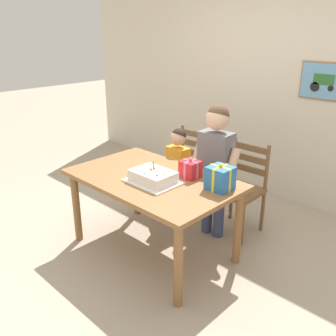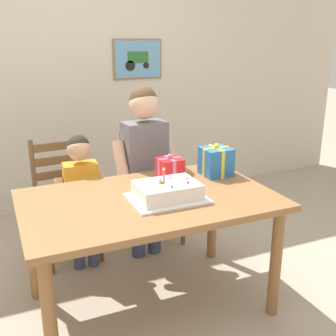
{
  "view_description": "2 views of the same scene",
  "coord_description": "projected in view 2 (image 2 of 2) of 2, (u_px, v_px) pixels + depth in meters",
  "views": [
    {
      "loc": [
        2.17,
        -2.04,
        1.98
      ],
      "look_at": [
        0.18,
        0.01,
        0.88
      ],
      "focal_mm": 39.39,
      "sensor_mm": 36.0,
      "label": 1
    },
    {
      "loc": [
        -0.81,
        -2.12,
        1.65
      ],
      "look_at": [
        0.18,
        0.13,
        0.87
      ],
      "focal_mm": 43.79,
      "sensor_mm": 36.0,
      "label": 2
    }
  ],
  "objects": [
    {
      "name": "ground_plane",
      "position": [
        151.0,
        304.0,
        2.66
      ],
      "size": [
        20.0,
        20.0,
        0.0
      ],
      "primitive_type": "plane",
      "color": "tan"
    },
    {
      "name": "child_younger",
      "position": [
        82.0,
        190.0,
        2.91
      ],
      "size": [
        0.37,
        0.22,
        1.01
      ],
      "color": "#38426B",
      "rests_on": "ground"
    },
    {
      "name": "chair_left",
      "position": [
        65.0,
        199.0,
        3.15
      ],
      "size": [
        0.45,
        0.45,
        0.92
      ],
      "color": "brown",
      "rests_on": "ground"
    },
    {
      "name": "chair_right",
      "position": [
        151.0,
        186.0,
        3.42
      ],
      "size": [
        0.43,
        0.43,
        0.92
      ],
      "color": "brown",
      "rests_on": "ground"
    },
    {
      "name": "child_older",
      "position": [
        145.0,
        157.0,
        3.04
      ],
      "size": [
        0.49,
        0.28,
        1.32
      ],
      "color": "#38426B",
      "rests_on": "ground"
    },
    {
      "name": "birthday_cake",
      "position": [
        167.0,
        192.0,
        2.39
      ],
      "size": [
        0.44,
        0.34,
        0.19
      ],
      "color": "white",
      "rests_on": "dining_table"
    },
    {
      "name": "gift_box_red_large",
      "position": [
        216.0,
        161.0,
        2.8
      ],
      "size": [
        0.2,
        0.19,
        0.23
      ],
      "color": "#286BB7",
      "rests_on": "dining_table"
    },
    {
      "name": "back_wall",
      "position": [
        76.0,
        75.0,
        3.96
      ],
      "size": [
        6.4,
        0.11,
        2.6
      ],
      "color": "beige",
      "rests_on": "ground"
    },
    {
      "name": "dining_table",
      "position": [
        149.0,
        212.0,
        2.46
      ],
      "size": [
        1.49,
        0.93,
        0.75
      ],
      "color": "olive",
      "rests_on": "ground"
    },
    {
      "name": "gift_box_beside_cake",
      "position": [
        170.0,
        169.0,
        2.7
      ],
      "size": [
        0.16,
        0.15,
        0.19
      ],
      "color": "red",
      "rests_on": "dining_table"
    }
  ]
}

